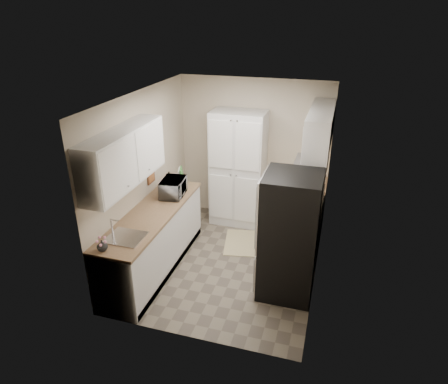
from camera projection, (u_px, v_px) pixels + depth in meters
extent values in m
plane|color=#665B4C|center=(228.00, 262.00, 6.08)|extent=(3.20, 3.20, 0.00)
cube|color=beige|center=(253.00, 151.00, 6.95)|extent=(2.60, 0.04, 2.50)
cube|color=beige|center=(186.00, 247.00, 4.16)|extent=(2.60, 0.04, 2.50)
cube|color=beige|center=(144.00, 177.00, 5.89)|extent=(0.04, 3.20, 2.50)
cube|color=beige|center=(323.00, 198.00, 5.22)|extent=(0.04, 3.20, 2.50)
cube|color=white|center=(228.00, 96.00, 5.03)|extent=(2.60, 3.20, 0.04)
cube|color=silver|center=(124.00, 157.00, 4.95)|extent=(0.33, 1.60, 0.70)
cube|color=silver|center=(320.00, 133.00, 5.70)|extent=(0.33, 1.55, 0.58)
cube|color=#99999E|center=(310.00, 167.00, 5.50)|extent=(0.45, 0.76, 0.13)
cube|color=#B7B7BC|center=(126.00, 238.00, 4.95)|extent=(0.45, 0.40, 0.02)
cube|color=brown|center=(151.00, 176.00, 6.09)|extent=(0.02, 0.22, 0.22)
cube|color=silver|center=(238.00, 169.00, 6.86)|extent=(0.90, 0.55, 2.00)
cube|color=silver|center=(154.00, 241.00, 5.78)|extent=(0.60, 2.30, 0.88)
cube|color=#846647|center=(152.00, 213.00, 5.58)|extent=(0.63, 2.33, 0.04)
cube|color=silver|center=(304.00, 210.00, 6.67)|extent=(0.60, 0.80, 0.88)
cube|color=#846647|center=(307.00, 185.00, 6.48)|extent=(0.63, 0.83, 0.04)
cube|color=#B7B7BC|center=(297.00, 233.00, 5.98)|extent=(0.64, 0.76, 0.90)
cube|color=black|center=(300.00, 205.00, 5.78)|extent=(0.66, 0.78, 0.03)
cube|color=black|center=(321.00, 201.00, 5.66)|extent=(0.06, 0.76, 0.22)
cube|color=tan|center=(271.00, 228.00, 5.91)|extent=(0.01, 0.16, 0.42)
cube|color=beige|center=(274.00, 221.00, 6.12)|extent=(0.01, 0.16, 0.42)
cube|color=#B7B7BC|center=(289.00, 236.00, 5.12)|extent=(0.70, 0.72, 1.70)
imported|color=#B5B7BB|center=(173.00, 188.00, 6.02)|extent=(0.38, 0.51, 0.26)
cylinder|color=black|center=(169.00, 181.00, 6.24)|extent=(0.07, 0.07, 0.26)
imported|color=silver|center=(102.00, 245.00, 4.67)|extent=(0.15, 0.15, 0.13)
cube|color=#3C8537|center=(182.00, 177.00, 6.36)|extent=(0.09, 0.23, 0.29)
cube|color=silver|center=(305.00, 175.00, 6.55)|extent=(0.32, 0.39, 0.20)
cube|color=tan|center=(241.00, 242.00, 6.56)|extent=(0.65, 0.89, 0.01)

